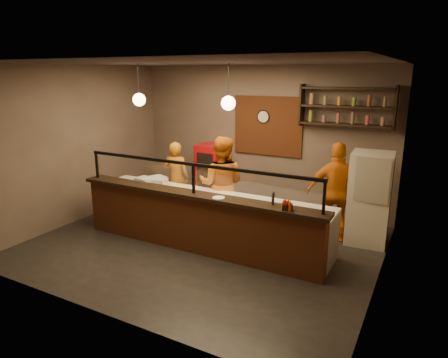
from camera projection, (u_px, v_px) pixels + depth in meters
The scene contains 29 objects.
floor at pixel (204, 244), 7.32m from camera, with size 6.00×6.00×0.00m, color black.
ceiling at pixel (201, 63), 6.50m from camera, with size 6.00×6.00×0.00m, color #3A322D.
wall_back at pixel (260, 138), 9.04m from camera, with size 6.00×6.00×0.00m, color #6F5F51.
wall_left at pixel (79, 144), 8.28m from camera, with size 5.00×5.00×0.00m, color #6F5F51.
wall_right at pixel (387, 180), 5.54m from camera, with size 5.00×5.00×0.00m, color #6F5F51.
wall_front at pixel (94, 197), 4.78m from camera, with size 6.00×6.00×0.00m, color #6F5F51.
brick_patch at pixel (268, 126), 8.84m from camera, with size 1.60×0.04×1.30m, color brown.
service_counter at pixel (194, 224), 6.94m from camera, with size 4.60×0.25×1.00m, color brown.
counter_ledge at pixel (194, 195), 6.80m from camera, with size 4.70×0.37×0.06m, color black.
worktop_cabinet at pixel (209, 219), 7.38m from camera, with size 4.60×0.75×0.85m, color gray.
worktop at pixel (209, 196), 7.27m from camera, with size 4.60×0.75×0.05m, color white.
sneeze_guard at pixel (193, 175), 6.71m from camera, with size 4.50×0.05×0.52m.
wall_shelving at pixel (346, 107), 7.81m from camera, with size 1.84×0.28×0.85m.
wall_clock at pixel (264, 117), 8.83m from camera, with size 0.30×0.30×0.04m, color black.
pendant_left at pixel (139, 100), 7.52m from camera, with size 0.24×0.24×0.77m.
pendant_right at pixel (228, 103), 6.65m from camera, with size 0.24×0.24×0.77m.
cook_left at pixel (176, 178), 8.80m from camera, with size 0.58×0.38×1.60m, color orange.
cook_mid at pixel (221, 184), 7.77m from camera, with size 0.91×0.71×1.88m, color #C96312.
cook_right at pixel (337, 192), 7.29m from camera, with size 1.08×0.45×1.85m, color orange.
fridge at pixel (369, 199), 7.18m from camera, with size 0.71×0.66×1.70m, color beige.
red_cooler at pixel (211, 174), 9.46m from camera, with size 0.61×0.56×1.43m, color #B40C0F.
pizza_dough at pixel (221, 195), 7.23m from camera, with size 0.45×0.45×0.01m, color white.
prep_tub_a at pixel (159, 182), 7.77m from camera, with size 0.29×0.24×0.15m, color silver.
prep_tub_b at pixel (158, 180), 7.93m from camera, with size 0.31×0.25×0.15m, color silver.
prep_tub_c at pixel (145, 182), 7.79m from camera, with size 0.33×0.26×0.16m, color silver.
rolling_pin at pixel (178, 188), 7.55m from camera, with size 0.06×0.06×0.34m, color yellow.
condiment_caddy at pixel (287, 207), 5.95m from camera, with size 0.16×0.12×0.09m, color black.
pepper_mill at pixel (273, 198), 6.17m from camera, with size 0.04×0.04×0.20m, color black.
small_plate at pixel (219, 198), 6.51m from camera, with size 0.21×0.21×0.01m, color silver.
Camera 1 is at (3.53, -5.78, 3.04)m, focal length 32.00 mm.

